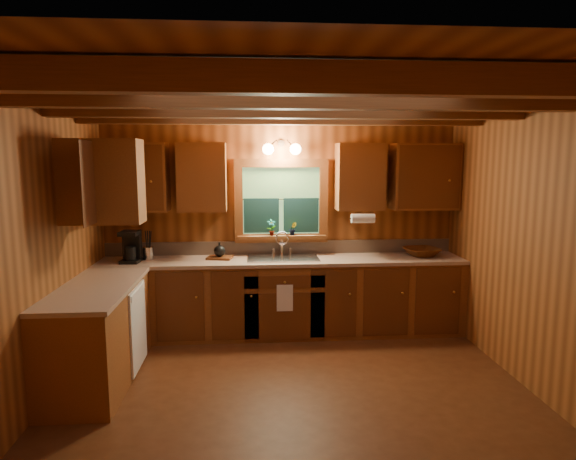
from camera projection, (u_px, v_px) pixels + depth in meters
The scene contains 20 objects.
room at pixel (295, 250), 4.08m from camera, with size 4.20×4.20×4.20m.
ceiling_beams at pixel (296, 103), 3.91m from camera, with size 4.20×2.54×0.18m.
base_cabinets at pixel (240, 306), 5.44m from camera, with size 4.20×2.22×0.86m.
countertop at pixel (241, 266), 5.38m from camera, with size 4.20×2.24×0.04m.
backsplash at pixel (281, 247), 5.99m from camera, with size 4.20×0.02×0.16m, color tan.
dishwasher_panel at pixel (138, 327), 4.77m from camera, with size 0.02×0.60×0.80m, color white.
upper_cabinets at pixel (232, 178), 5.37m from camera, with size 4.19×1.77×0.78m.
window at pixel (281, 203), 5.89m from camera, with size 1.12×0.08×1.00m.
window_sill at pixel (282, 237), 5.90m from camera, with size 1.06×0.14×0.04m, color brown.
wall_sconce at pixel (282, 149), 5.68m from camera, with size 0.45×0.21×0.17m.
paper_towel_roll at pixel (363, 218), 5.65m from camera, with size 0.11×0.11×0.27m, color white.
dish_towel at pixel (285, 298), 5.44m from camera, with size 0.18×0.01×0.30m, color white.
sink at pixel (283, 262), 5.73m from camera, with size 0.82×0.48×0.43m.
coffee_maker at pixel (131, 247), 5.51m from camera, with size 0.20×0.25×0.35m.
utensil_crock at pixel (148, 253), 5.64m from camera, with size 0.12×0.12×0.34m.
cutting_board at pixel (220, 258), 5.70m from camera, with size 0.28×0.20×0.03m, color #542912.
teakettle at pixel (220, 251), 5.69m from camera, with size 0.13×0.13×0.17m.
wicker_basket at pixel (422, 252), 5.85m from camera, with size 0.41×0.41×0.10m, color #48230C.
potted_plant_left at pixel (271, 227), 5.85m from camera, with size 0.10×0.07×0.20m, color #542912.
potted_plant_right at pixel (293, 229), 5.89m from camera, with size 0.09×0.07×0.16m, color #542912.
Camera 1 is at (-0.37, -4.00, 2.04)m, focal length 30.64 mm.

